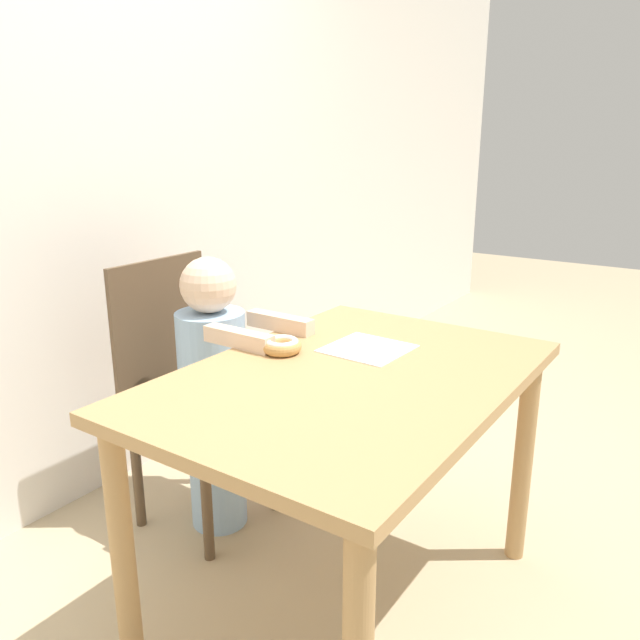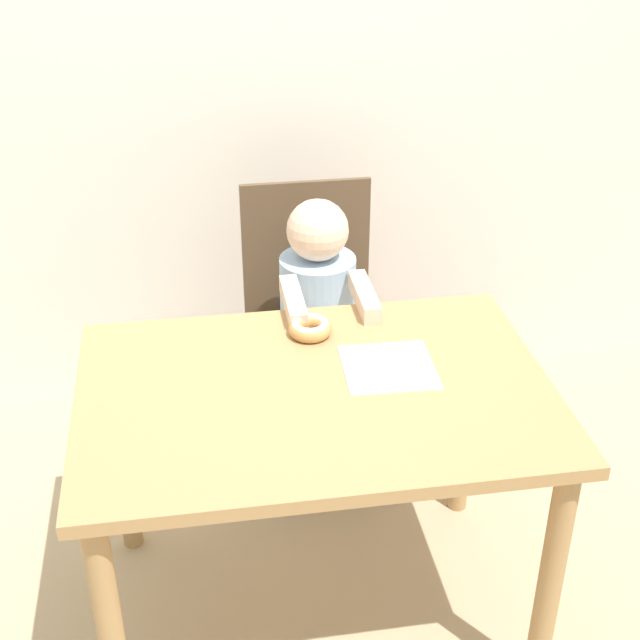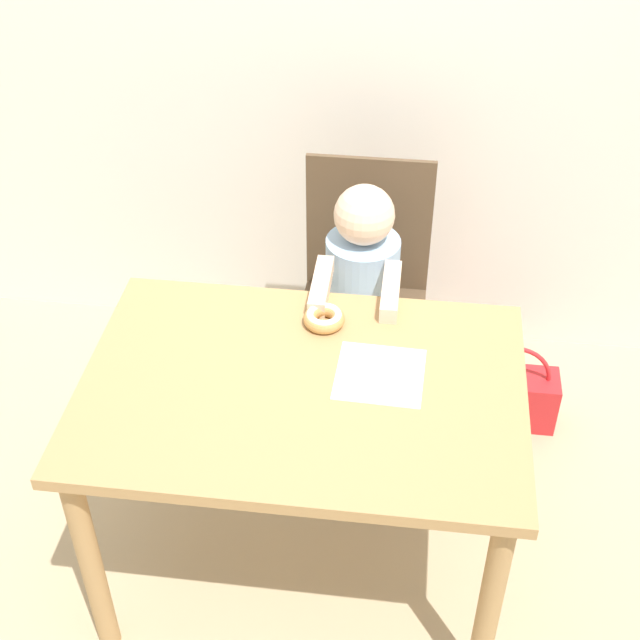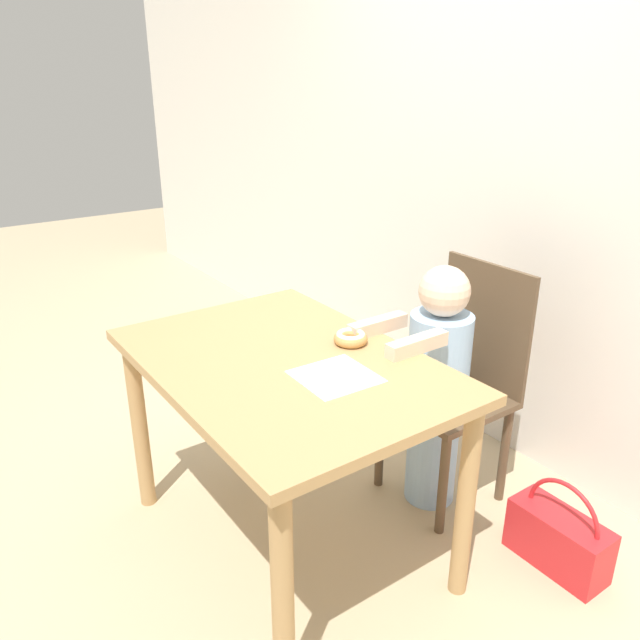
% 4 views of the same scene
% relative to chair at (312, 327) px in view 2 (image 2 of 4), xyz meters
% --- Properties ---
extents(ground_plane, '(12.00, 12.00, 0.00)m').
position_rel_chair_xyz_m(ground_plane, '(-0.10, -0.74, -0.48)').
color(ground_plane, tan).
extents(wall_back, '(8.00, 0.05, 2.50)m').
position_rel_chair_xyz_m(wall_back, '(-0.10, 0.46, 0.77)').
color(wall_back, silver).
rests_on(wall_back, ground_plane).
extents(dining_table, '(1.16, 0.80, 0.75)m').
position_rel_chair_xyz_m(dining_table, '(-0.10, -0.74, 0.15)').
color(dining_table, tan).
rests_on(dining_table, ground_plane).
extents(chair, '(0.42, 0.41, 0.95)m').
position_rel_chair_xyz_m(chair, '(0.00, 0.00, 0.00)').
color(chair, brown).
rests_on(chair, ground_plane).
extents(child_figure, '(0.25, 0.46, 0.98)m').
position_rel_chair_xyz_m(child_figure, '(0.00, -0.13, 0.02)').
color(child_figure, '#99BCE0').
rests_on(child_figure, ground_plane).
extents(donut, '(0.12, 0.12, 0.04)m').
position_rel_chair_xyz_m(donut, '(-0.08, -0.48, 0.28)').
color(donut, tan).
rests_on(donut, dining_table).
extents(napkin, '(0.24, 0.24, 0.00)m').
position_rel_chair_xyz_m(napkin, '(0.09, -0.67, 0.26)').
color(napkin, white).
rests_on(napkin, dining_table).
extents(handbag, '(0.35, 0.15, 0.34)m').
position_rel_chair_xyz_m(handbag, '(0.53, -0.03, -0.37)').
color(handbag, red).
rests_on(handbag, ground_plane).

